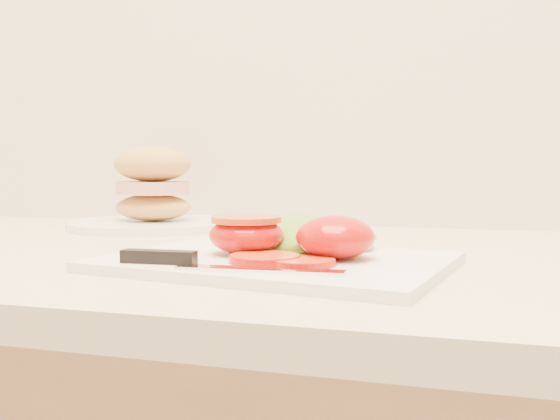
# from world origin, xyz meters

# --- Properties ---
(cutting_board) EXTENTS (0.35, 0.28, 0.01)m
(cutting_board) POSITION_xyz_m (-0.64, 1.56, 0.94)
(cutting_board) COLOR silver
(cutting_board) RESTS_ON counter
(tomato_half_dome) EXTENTS (0.08, 0.08, 0.04)m
(tomato_half_dome) POSITION_xyz_m (-0.58, 1.57, 0.96)
(tomato_half_dome) COLOR red
(tomato_half_dome) RESTS_ON cutting_board
(tomato_half_cut) EXTENTS (0.08, 0.08, 0.04)m
(tomato_half_cut) POSITION_xyz_m (-0.67, 1.57, 0.96)
(tomato_half_cut) COLOR red
(tomato_half_cut) RESTS_ON cutting_board
(tomato_slice_0) EXTENTS (0.06, 0.06, 0.01)m
(tomato_slice_0) POSITION_xyz_m (-0.64, 1.53, 0.94)
(tomato_slice_0) COLOR #D15B23
(tomato_slice_0) RESTS_ON cutting_board
(tomato_slice_1) EXTENTS (0.06, 0.06, 0.01)m
(tomato_slice_1) POSITION_xyz_m (-0.60, 1.52, 0.94)
(tomato_slice_1) COLOR #D15B23
(tomato_slice_1) RESTS_ON cutting_board
(lettuce_leaf_0) EXTENTS (0.19, 0.18, 0.03)m
(lettuce_leaf_0) POSITION_xyz_m (-0.64, 1.63, 0.96)
(lettuce_leaf_0) COLOR #6EA02A
(lettuce_leaf_0) RESTS_ON cutting_board
(lettuce_leaf_1) EXTENTS (0.12, 0.11, 0.02)m
(lettuce_leaf_1) POSITION_xyz_m (-0.60, 1.63, 0.95)
(lettuce_leaf_1) COLOR #6EA02A
(lettuce_leaf_1) RESTS_ON cutting_board
(knife) EXTENTS (0.21, 0.04, 0.01)m
(knife) POSITION_xyz_m (-0.69, 1.49, 0.94)
(knife) COLOR silver
(knife) RESTS_ON cutting_board
(sandwich_plate) EXTENTS (0.26, 0.26, 0.13)m
(sandwich_plate) POSITION_xyz_m (-0.94, 1.88, 0.98)
(sandwich_plate) COLOR white
(sandwich_plate) RESTS_ON counter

